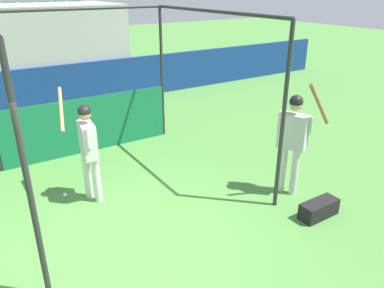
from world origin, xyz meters
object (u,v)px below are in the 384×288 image
at_px(player_waiting, 293,135).
at_px(equipment_bag, 319,209).
at_px(player_batter, 88,144).
at_px(baseball, 65,195).

height_order(player_waiting, equipment_bag, player_waiting).
relative_size(player_batter, equipment_bag, 2.78).
height_order(player_waiting, baseball, player_waiting).
bearing_deg(equipment_bag, baseball, 139.17).
bearing_deg(baseball, player_batter, -39.02).
distance_m(player_waiting, baseball, 4.23).
relative_size(equipment_bag, baseball, 9.46).
bearing_deg(player_batter, equipment_bag, -124.99).
relative_size(player_batter, baseball, 26.27).
xyz_separation_m(player_batter, player_waiting, (3.11, -1.72, 0.07)).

